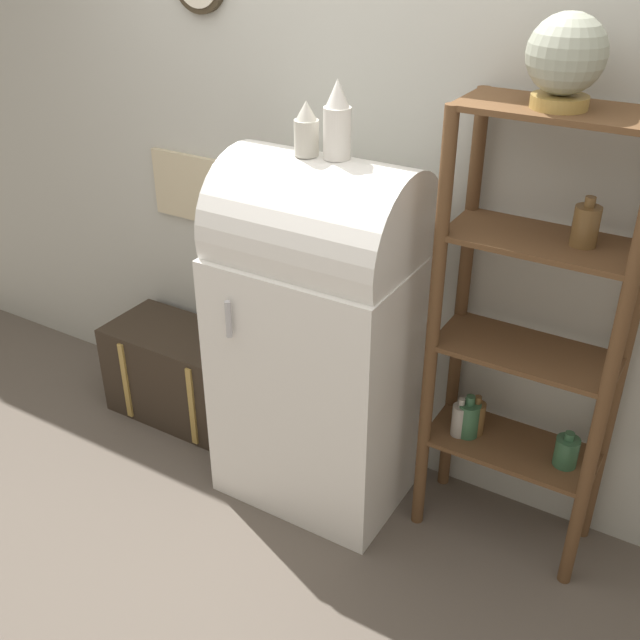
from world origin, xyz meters
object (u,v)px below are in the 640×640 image
(refrigerator, at_px, (321,332))
(vase_center, at_px, (337,122))
(globe, at_px, (566,58))
(vase_left, at_px, (306,130))
(suitcase_trunk, at_px, (185,374))

(refrigerator, bearing_deg, vase_center, 9.63)
(globe, distance_m, vase_center, 0.78)
(vase_left, bearing_deg, vase_center, 12.48)
(globe, relative_size, vase_center, 1.01)
(suitcase_trunk, xyz_separation_m, vase_left, (0.79, -0.09, 1.37))
(suitcase_trunk, bearing_deg, vase_left, -6.73)
(vase_center, bearing_deg, vase_left, -167.52)
(refrigerator, relative_size, suitcase_trunk, 1.97)
(vase_center, bearing_deg, refrigerator, -170.37)
(refrigerator, xyz_separation_m, vase_center, (0.06, 0.01, 0.86))
(suitcase_trunk, height_order, vase_left, vase_left)
(refrigerator, bearing_deg, suitcase_trunk, 174.71)
(refrigerator, relative_size, globe, 5.40)
(globe, bearing_deg, vase_left, -172.29)
(globe, height_order, vase_left, globe)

